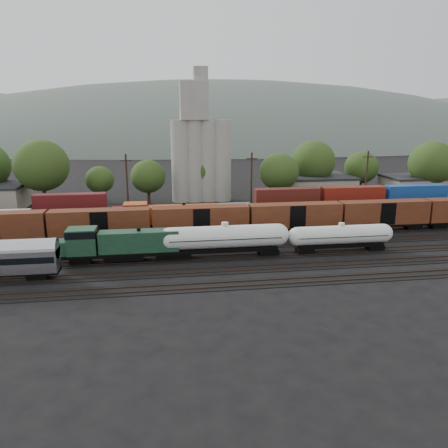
{
  "coord_description": "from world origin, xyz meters",
  "views": [
    {
      "loc": [
        -5.78,
        -61.61,
        19.28
      ],
      "look_at": [
        3.59,
        2.0,
        3.0
      ],
      "focal_mm": 35.0,
      "sensor_mm": 36.0,
      "label": 1
    }
  ],
  "objects": [
    {
      "name": "grain_silo",
      "position": [
        3.28,
        36.0,
        11.26
      ],
      "size": [
        13.4,
        5.0,
        29.0
      ],
      "color": "#9F9C92",
      "rests_on": "ground"
    },
    {
      "name": "tank_car_a",
      "position": [
        2.68,
        -5.0,
        2.79
      ],
      "size": [
        17.96,
        3.22,
        4.71
      ],
      "color": "white",
      "rests_on": "ground"
    },
    {
      "name": "tracks",
      "position": [
        0.0,
        0.0,
        0.05
      ],
      "size": [
        180.0,
        33.2,
        0.2
      ],
      "color": "black",
      "rests_on": "ground"
    },
    {
      "name": "utility_poles",
      "position": [
        0.0,
        22.0,
        6.21
      ],
      "size": [
        122.2,
        0.36,
        12.0
      ],
      "color": "black",
      "rests_on": "ground"
    },
    {
      "name": "container_wall",
      "position": [
        -9.59,
        15.0,
        2.63
      ],
      "size": [
        160.0,
        2.6,
        5.8
      ],
      "color": "black",
      "rests_on": "ground"
    },
    {
      "name": "boxcar_string",
      "position": [
        -7.37,
        5.0,
        3.12
      ],
      "size": [
        153.6,
        2.9,
        4.2
      ],
      "color": "black",
      "rests_on": "ground"
    },
    {
      "name": "industrial_sheds",
      "position": [
        6.63,
        35.25,
        2.56
      ],
      "size": [
        119.38,
        17.26,
        5.1
      ],
      "color": "#9E937F",
      "rests_on": "ground"
    },
    {
      "name": "tank_car_b",
      "position": [
        19.36,
        -5.0,
        2.43
      ],
      "size": [
        15.46,
        2.77,
        4.05
      ],
      "color": "white",
      "rests_on": "ground"
    },
    {
      "name": "distant_hills",
      "position": [
        23.92,
        260.0,
        -20.56
      ],
      "size": [
        860.0,
        286.0,
        130.0
      ],
      "color": "#59665B",
      "rests_on": "ground"
    },
    {
      "name": "ground",
      "position": [
        0.0,
        0.0,
        0.0
      ],
      "size": [
        600.0,
        600.0,
        0.0
      ],
      "primitive_type": "plane",
      "color": "black"
    },
    {
      "name": "orange_locomotive",
      "position": [
        -5.24,
        10.0,
        2.69
      ],
      "size": [
        18.94,
        3.16,
        4.73
      ],
      "color": "black",
      "rests_on": "ground"
    },
    {
      "name": "green_locomotive",
      "position": [
        -11.86,
        -5.0,
        2.62
      ],
      "size": [
        17.35,
        3.06,
        4.59
      ],
      "color": "black",
      "rests_on": "ground"
    },
    {
      "name": "tree_band",
      "position": [
        -5.53,
        35.42,
        7.63
      ],
      "size": [
        168.62,
        21.54,
        14.2
      ],
      "color": "black",
      "rests_on": "ground"
    }
  ]
}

